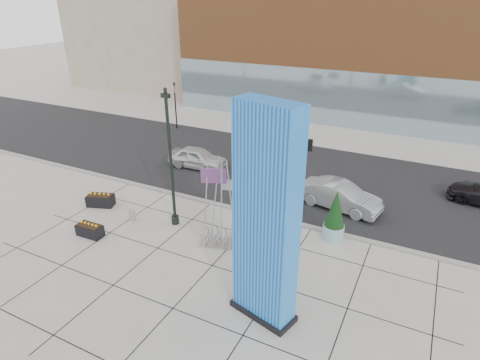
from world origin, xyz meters
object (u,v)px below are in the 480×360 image
at_px(lamp_post, 172,173).
at_px(car_silver_mid, 340,196).
at_px(overhead_street_sign, 284,151).
at_px(car_white_west, 198,158).
at_px(blue_pylon, 266,224).
at_px(public_art_sculpture, 221,223).
at_px(concrete_bollard, 132,215).

height_order(lamp_post, car_silver_mid, lamp_post).
bearing_deg(lamp_post, overhead_street_sign, 27.02).
bearing_deg(car_white_west, overhead_street_sign, -122.06).
xyz_separation_m(blue_pylon, public_art_sculpture, (-3.68, 3.36, -2.75)).
bearing_deg(overhead_street_sign, blue_pylon, -83.00).
relative_size(blue_pylon, car_white_west, 1.96).
bearing_deg(car_silver_mid, overhead_street_sign, 153.10).
relative_size(blue_pylon, lamp_post, 1.14).
distance_m(public_art_sculpture, car_white_west, 9.63).
height_order(blue_pylon, concrete_bollard, blue_pylon).
bearing_deg(blue_pylon, car_white_west, 146.87).
height_order(blue_pylon, car_silver_mid, blue_pylon).
bearing_deg(concrete_bollard, lamp_post, 19.10).
bearing_deg(public_art_sculpture, blue_pylon, -59.75).
xyz_separation_m(blue_pylon, overhead_street_sign, (-1.80, 6.47, 0.12)).
distance_m(blue_pylon, car_white_west, 14.92).
height_order(overhead_street_sign, car_silver_mid, overhead_street_sign).
xyz_separation_m(car_white_west, car_silver_mid, (10.19, -1.43, 0.05)).
relative_size(lamp_post, car_white_west, 1.72).
height_order(public_art_sculpture, concrete_bollard, public_art_sculpture).
xyz_separation_m(lamp_post, public_art_sculpture, (3.08, -0.58, -1.74)).
distance_m(public_art_sculpture, car_silver_mid, 7.39).
height_order(blue_pylon, lamp_post, blue_pylon).
distance_m(overhead_street_sign, car_white_west, 9.64).
relative_size(lamp_post, concrete_bollard, 11.20).
xyz_separation_m(concrete_bollard, car_white_west, (-0.74, 7.69, 0.39)).
bearing_deg(car_silver_mid, blue_pylon, -172.24).
bearing_deg(overhead_street_sign, car_silver_mid, 43.75).
relative_size(lamp_post, overhead_street_sign, 1.51).
relative_size(public_art_sculpture, overhead_street_sign, 0.95).
distance_m(blue_pylon, lamp_post, 7.88).
bearing_deg(concrete_bollard, public_art_sculpture, 2.00).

